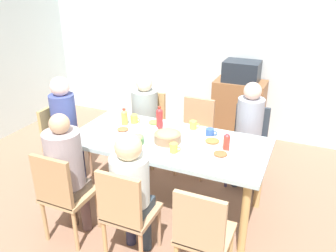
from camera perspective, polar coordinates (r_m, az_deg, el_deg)
name	(u,v)px	position (r m, az deg, el deg)	size (l,w,h in m)	color
ground_plane	(168,205)	(3.76, 0.00, -12.94)	(7.03, 7.03, 0.00)	#926B54
wall_back	(228,47)	(5.14, 9.93, 12.88)	(6.10, 0.12, 2.60)	silver
dining_table	(168,148)	(3.39, 0.00, -3.64)	(1.93, 0.91, 0.77)	#ACC4C8
chair_0	(249,141)	(4.03, 13.27, -2.39)	(0.40, 0.40, 0.90)	navy
person_0	(249,127)	(3.86, 13.29, -0.09)	(0.30, 0.30, 1.22)	#243746
chair_1	(61,139)	(4.14, -17.31, -2.15)	(0.40, 0.40, 0.90)	tan
person_1	(65,122)	(3.99, -16.72, 0.67)	(0.30, 0.30, 1.26)	navy
chair_2	(148,123)	(4.40, -3.30, 0.53)	(0.40, 0.40, 0.90)	tan
person_2	(145,112)	(4.25, -3.91, 2.35)	(0.32, 0.32, 1.15)	#413A4C
chair_3	(202,233)	(2.65, 5.74, -17.29)	(0.40, 0.40, 0.90)	tan
chair_4	(196,131)	(4.17, 4.61, -0.88)	(0.40, 0.40, 0.90)	tan
chair_5	(62,192)	(3.18, -17.16, -10.48)	(0.40, 0.40, 0.90)	tan
person_5	(66,166)	(3.13, -16.60, -6.36)	(0.32, 0.32, 1.22)	brown
chair_6	(126,211)	(2.86, -6.94, -13.84)	(0.40, 0.40, 0.90)	tan
person_6	(131,185)	(2.81, -6.20, -9.66)	(0.32, 0.32, 1.16)	#272944
plate_0	(123,130)	(3.55, -7.52, -0.72)	(0.21, 0.21, 0.04)	white
plate_1	(212,142)	(3.31, 7.38, -2.65)	(0.25, 0.25, 0.04)	silver
plate_2	(155,123)	(3.70, -2.13, 0.48)	(0.26, 0.26, 0.04)	silver
plate_3	(220,155)	(3.09, 8.70, -4.79)	(0.22, 0.22, 0.04)	white
bowl_0	(168,137)	(3.30, -0.07, -1.78)	(0.26, 0.26, 0.11)	#936E51
bowl_1	(135,139)	(3.29, -5.51, -2.21)	(0.17, 0.17, 0.08)	#517E43
cup_0	(174,148)	(3.11, 0.99, -3.68)	(0.11, 0.07, 0.09)	#DDC847
cup_1	(134,119)	(3.74, -5.62, 1.18)	(0.12, 0.08, 0.09)	#E4CF4A
cup_2	(210,132)	(3.45, 7.02, -1.04)	(0.12, 0.08, 0.07)	#3155A3
cup_3	(193,125)	(3.58, 4.23, 0.15)	(0.11, 0.07, 0.09)	#EECA4A
cup_4	(178,123)	(3.63, 1.70, 0.43)	(0.12, 0.08, 0.07)	white
bottle_0	(124,117)	(3.70, -7.27, 1.48)	(0.07, 0.07, 0.18)	gold
bottle_1	(227,142)	(3.16, 9.72, -2.63)	(0.06, 0.06, 0.19)	red
bottle_2	(160,118)	(3.57, -1.42, 1.33)	(0.07, 0.07, 0.24)	red
side_cabinet	(238,111)	(5.03, 11.59, 2.40)	(0.70, 0.44, 0.90)	brown
microwave	(242,71)	(4.85, 12.16, 8.90)	(0.48, 0.36, 0.28)	#1F262F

